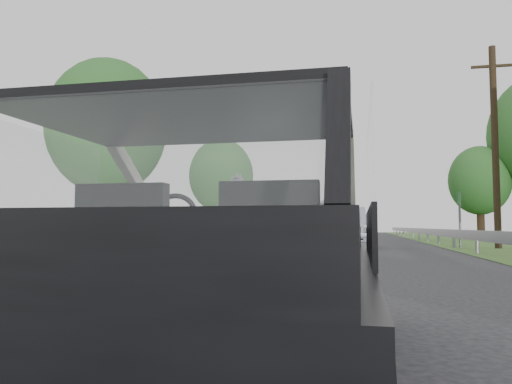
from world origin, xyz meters
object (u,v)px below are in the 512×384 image
at_px(other_car, 343,227).
at_px(highway_sign, 460,220).
at_px(utility_pole, 495,146).
at_px(cat, 269,195).
at_px(subject_car, 215,250).

height_order(other_car, highway_sign, highway_sign).
bearing_deg(highway_sign, utility_pole, 31.52).
relative_size(other_car, utility_pole, 0.63).
height_order(other_car, utility_pole, utility_pole).
relative_size(cat, highway_sign, 0.25).
relative_size(cat, utility_pole, 0.07).
bearing_deg(subject_car, utility_pole, 71.47).
height_order(cat, utility_pole, utility_pole).
bearing_deg(highway_sign, cat, -87.88).
height_order(subject_car, highway_sign, highway_sign).
bearing_deg(other_car, cat, -92.76).
xyz_separation_m(highway_sign, utility_pole, (1.45, 0.39, 2.89)).
distance_m(subject_car, highway_sign, 18.22).
distance_m(other_car, highway_sign, 4.49).
distance_m(cat, other_car, 17.52).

